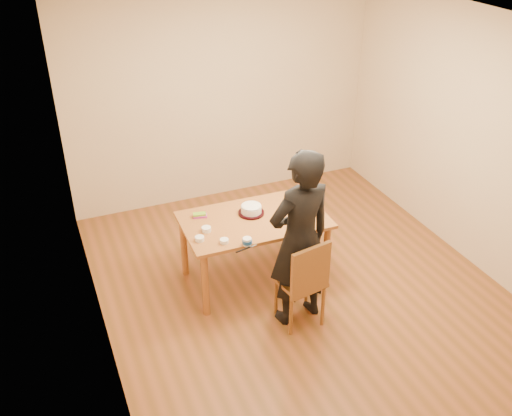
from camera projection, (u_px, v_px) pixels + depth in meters
name	position (u px, v px, depth m)	size (l,w,h in m)	color
room_shell	(287.00, 157.00, 5.68)	(4.00, 4.50, 2.70)	brown
dining_table	(254.00, 220.00, 5.82)	(1.47, 0.87, 0.04)	brown
dining_chair	(300.00, 281.00, 5.39)	(0.39, 0.39, 0.04)	brown
cake_plate	(251.00, 213.00, 5.89)	(0.27, 0.27, 0.02)	#A90B2F
cake	(251.00, 209.00, 5.87)	(0.21, 0.21, 0.07)	white
frosting_dome	(251.00, 205.00, 5.84)	(0.21, 0.21, 0.03)	white
frosting_tub	(247.00, 242.00, 5.38)	(0.08, 0.08, 0.07)	white
frosting_lid	(247.00, 243.00, 5.42)	(0.10, 0.10, 0.01)	#1932A6
frosting_dollop	(247.00, 242.00, 5.41)	(0.04, 0.04, 0.02)	white
ramekin_green	(224.00, 241.00, 5.42)	(0.08, 0.08, 0.04)	white
ramekin_yellow	(206.00, 229.00, 5.59)	(0.09, 0.09, 0.04)	white
ramekin_multi	(200.00, 239.00, 5.45)	(0.09, 0.09, 0.04)	white
candy_box_pink	(200.00, 216.00, 5.83)	(0.14, 0.07, 0.02)	#D5328F
candy_box_green	(199.00, 214.00, 5.82)	(0.13, 0.06, 0.02)	green
spatula	(243.00, 250.00, 5.32)	(0.16, 0.01, 0.01)	black
person	(300.00, 240.00, 5.20)	(0.65, 0.43, 1.79)	black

